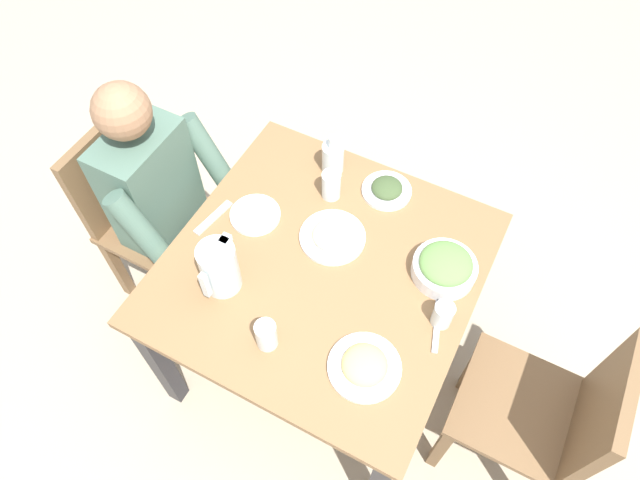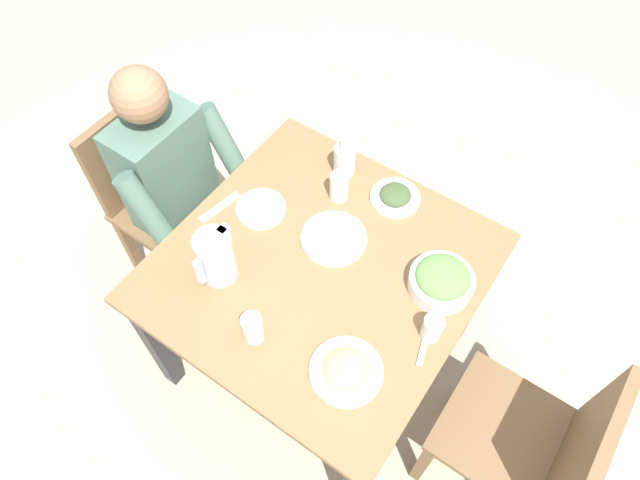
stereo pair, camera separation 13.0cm
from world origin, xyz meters
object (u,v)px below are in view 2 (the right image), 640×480
Objects in this scene: salad_bowl at (442,280)px; plate_beans at (334,237)px; water_pitcher at (216,257)px; water_glass_near_left at (432,328)px; water_glass_far_left at (253,328)px; oil_carafe at (345,161)px; diner_near at (186,191)px; water_glass_far_right at (339,187)px; plate_yoghurt at (261,208)px; chair_far at (534,442)px; plate_dolmas at (395,196)px; dining_table at (320,282)px; chair_near at (156,191)px; plate_fries at (346,370)px.

salad_bowl is 0.38m from plate_beans.
water_pitcher reaches higher than water_glass_near_left.
oil_carafe is at bearing -168.79° from water_glass_far_left.
diner_near is 10.55× the size of water_glass_far_right.
salad_bowl is (-0.13, 1.00, 0.13)m from diner_near.
plate_yoghurt is at bearing -42.58° from water_glass_far_right.
chair_far is 0.91m from plate_beans.
plate_dolmas is at bearing -137.63° from water_glass_near_left.
plate_dolmas is 0.53m from water_glass_near_left.
water_glass_far_left is (0.31, -0.44, 0.01)m from water_glass_near_left.
water_glass_far_right is at bearing -118.46° from water_glass_near_left.
dining_table is 0.33m from plate_yoghurt.
chair_near and chair_far have the same top height.
water_glass_near_left is at bearing 42.37° from plate_dolmas.
diner_near is at bearing -92.12° from dining_table.
plate_beans is 2.50× the size of water_glass_near_left.
plate_fries is at bearing 102.05° from water_glass_far_left.
chair_near is at bearing -91.85° from chair_far.
water_pitcher is at bearing -80.77° from chair_far.
dining_table is at bearing -133.30° from plate_fries.
oil_carafe is at bearing -91.51° from plate_dolmas.
dining_table is at bearing 22.62° from oil_carafe.
water_glass_far_right is (0.10, -0.17, 0.04)m from plate_dolmas.
plate_yoghurt is 0.28m from water_glass_far_right.
water_pitcher is at bearing 10.07° from plate_yoghurt.
chair_far reaches higher than dining_table.
plate_dolmas is (-0.41, -0.78, 0.25)m from chair_far.
water_pitcher reaches higher than plate_fries.
water_glass_far_left is at bearing -54.66° from water_glass_near_left.
diner_near is (-0.05, -1.48, 0.15)m from chair_far.
plate_fries is at bearing 46.70° from dining_table.
water_pitcher reaches higher than chair_far.
plate_fries is 0.67m from plate_dolmas.
chair_near is 3.93× the size of plate_fries.
dining_table is 0.34m from water_glass_far_right.
salad_bowl is at bearing 113.31° from dining_table.
dining_table is 6.02× the size of oil_carafe.
dining_table is 0.40m from plate_dolmas.
water_glass_far_left is at bearing -77.95° from plate_fries.
diner_near is at bearing -82.49° from salad_bowl.
plate_beans is at bearing 96.11° from chair_near.
water_glass_far_right reaches higher than dining_table.
dining_table is 0.38m from water_pitcher.
plate_yoghurt is at bearing -49.17° from plate_dolmas.
plate_fries is 2.43× the size of water_glass_near_left.
diner_near reaches higher than salad_bowl.
plate_dolmas is at bearing 163.40° from plate_beans.
plate_yoghurt reaches higher than dining_table.
chair_near is at bearing -85.20° from plate_yoghurt.
chair_far reaches higher than salad_bowl.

